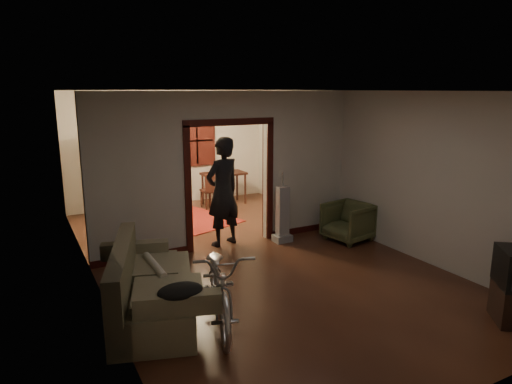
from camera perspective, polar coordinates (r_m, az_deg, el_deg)
floor at (r=7.97m, az=-1.02°, el=-8.02°), size 5.00×8.50×0.01m
ceiling at (r=7.45m, az=-1.11°, el=12.55°), size 5.00×8.50×0.01m
wall_back at (r=11.49m, az=-10.76°, el=5.41°), size 5.00×0.02×2.80m
wall_left at (r=6.85m, az=-20.05°, el=-0.05°), size 0.02×8.50×2.80m
wall_right at (r=8.98m, az=13.33°, el=3.27°), size 0.02×8.50×2.80m
partition_wall at (r=8.25m, az=-3.43°, el=2.78°), size 5.00×0.14×2.80m
door_casing at (r=8.31m, az=-3.40°, el=0.74°), size 1.74×0.20×2.32m
far_window at (r=11.66m, az=-7.43°, el=6.37°), size 0.98×0.06×1.28m
chandelier at (r=9.76m, az=-7.86°, el=9.84°), size 0.24×0.24×0.24m
light_switch at (r=8.69m, az=3.10°, el=2.29°), size 0.08×0.01×0.12m
sofa at (r=6.01m, az=-12.67°, el=-10.50°), size 1.53×2.29×0.97m
rolled_paper at (r=6.29m, az=-12.55°, el=-8.99°), size 0.11×0.86×0.11m
jacket at (r=5.15m, az=-9.45°, el=-12.09°), size 0.51×0.38×0.15m
bicycle at (r=5.71m, az=-4.53°, el=-11.19°), size 1.24×2.07×1.03m
armchair at (r=8.85m, az=11.43°, el=-3.67°), size 0.92×0.91×0.73m
vacuum at (r=8.56m, az=3.34°, el=-2.80°), size 0.35×0.30×1.07m
person at (r=8.30m, az=-4.15°, el=0.03°), size 0.84×0.68×2.00m
oriental_rug at (r=10.20m, az=-7.87°, el=-3.41°), size 1.96×2.25×0.01m
locker at (r=10.96m, az=-16.69°, el=2.22°), size 1.01×0.70×1.84m
globe at (r=10.83m, az=-17.03°, el=7.51°), size 0.25×0.25×0.25m
desk at (r=11.42m, az=-4.03°, el=0.43°), size 1.15×0.77×0.79m
desk_chair at (r=11.06m, az=-5.80°, el=0.17°), size 0.48×0.48×0.86m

